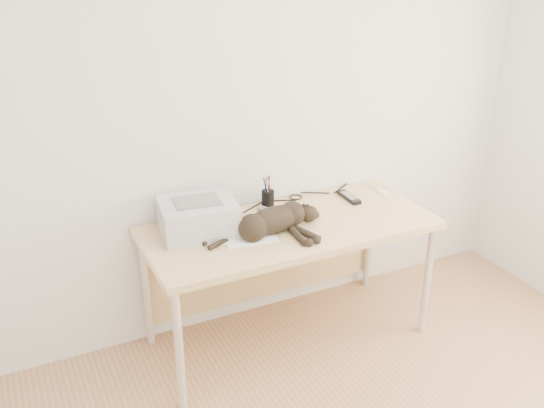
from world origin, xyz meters
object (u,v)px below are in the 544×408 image
pen_cup (268,198)px  mouse (383,190)px  desk (283,240)px  mug (231,207)px  cat (272,222)px  printer (198,217)px

pen_cup → mouse: bearing=-9.5°
desk → mug: mug is taller
desk → cat: (-0.14, -0.14, 0.20)m
mouse → cat: bearing=-173.0°
mug → mouse: 0.96m
printer → mouse: 1.20m
pen_cup → mouse: size_ratio=1.86×
pen_cup → printer: bearing=-163.7°
cat → desk: bearing=37.3°
cat → pen_cup: 0.35m
printer → mouse: (1.20, 0.02, -0.07)m
printer → pen_cup: (0.47, 0.14, -0.04)m
mouse → printer: bearing=174.5°
pen_cup → cat: bearing=-112.1°
desk → pen_cup: size_ratio=8.58×
desk → pen_cup: bearing=91.5°
mug → cat: bearing=-72.8°
pen_cup → desk: bearing=-88.5°
desk → cat: 0.28m
cat → mug: (-0.10, 0.32, -0.02)m
cat → mouse: bearing=4.8°
mug → pen_cup: bearing=0.2°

